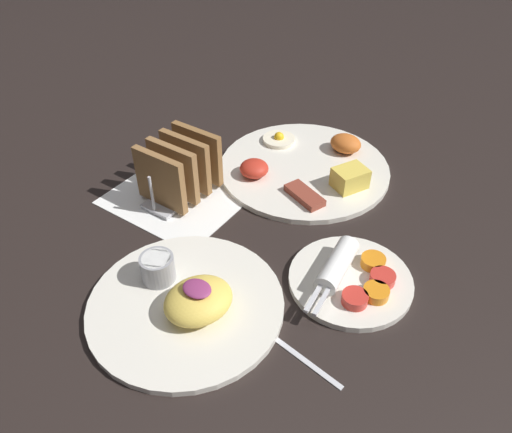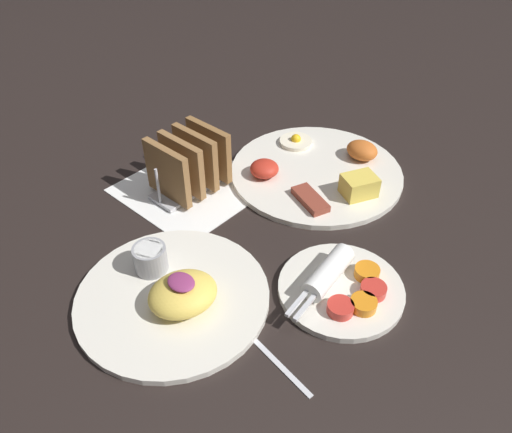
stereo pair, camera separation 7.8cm
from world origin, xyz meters
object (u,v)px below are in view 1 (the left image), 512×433
at_px(plate_condiments, 351,278).
at_px(toast_rack, 180,169).
at_px(plate_breakfast, 307,166).
at_px(plate_foreground, 187,300).

bearing_deg(plate_condiments, toast_rack, 175.55).
height_order(plate_breakfast, plate_condiments, plate_breakfast).
relative_size(plate_breakfast, plate_condiments, 1.66).
bearing_deg(plate_breakfast, plate_foreground, -85.55).
distance_m(plate_breakfast, plate_condiments, 0.28).
xyz_separation_m(plate_condiments, toast_rack, (-0.34, 0.03, 0.04)).
height_order(plate_condiments, plate_foreground, plate_foreground).
xyz_separation_m(plate_condiments, plate_foreground, (-0.16, -0.17, 0.00)).
bearing_deg(plate_breakfast, plate_condiments, -47.38).
distance_m(plate_condiments, toast_rack, 0.34).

